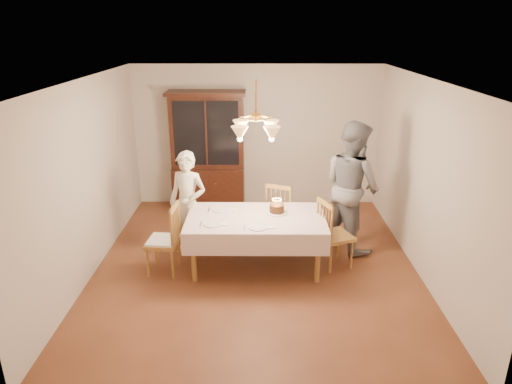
{
  "coord_description": "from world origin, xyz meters",
  "views": [
    {
      "loc": [
        0.04,
        -5.76,
        3.24
      ],
      "look_at": [
        0.0,
        0.2,
        1.05
      ],
      "focal_mm": 32.0,
      "sensor_mm": 36.0,
      "label": 1
    }
  ],
  "objects_px": {
    "chair_far_side": "(281,215)",
    "birthday_cake": "(277,209)",
    "dining_table": "(256,222)",
    "elderly_woman": "(188,204)",
    "china_hutch": "(208,153)"
  },
  "relations": [
    {
      "from": "dining_table",
      "to": "china_hutch",
      "type": "height_order",
      "value": "china_hutch"
    },
    {
      "from": "china_hutch",
      "to": "elderly_woman",
      "type": "relative_size",
      "value": 1.38
    },
    {
      "from": "chair_far_side",
      "to": "elderly_woman",
      "type": "relative_size",
      "value": 0.64
    },
    {
      "from": "birthday_cake",
      "to": "elderly_woman",
      "type": "bearing_deg",
      "value": 168.18
    },
    {
      "from": "china_hutch",
      "to": "chair_far_side",
      "type": "distance_m",
      "value": 2.03
    },
    {
      "from": "chair_far_side",
      "to": "birthday_cake",
      "type": "xyz_separation_m",
      "value": [
        -0.1,
        -0.65,
        0.37
      ]
    },
    {
      "from": "chair_far_side",
      "to": "birthday_cake",
      "type": "relative_size",
      "value": 3.33
    },
    {
      "from": "dining_table",
      "to": "birthday_cake",
      "type": "bearing_deg",
      "value": 26.98
    },
    {
      "from": "dining_table",
      "to": "chair_far_side",
      "type": "height_order",
      "value": "chair_far_side"
    },
    {
      "from": "birthday_cake",
      "to": "china_hutch",
      "type": "bearing_deg",
      "value": 119.26
    },
    {
      "from": "elderly_woman",
      "to": "birthday_cake",
      "type": "relative_size",
      "value": 5.22
    },
    {
      "from": "china_hutch",
      "to": "chair_far_side",
      "type": "relative_size",
      "value": 2.16
    },
    {
      "from": "china_hutch",
      "to": "chair_far_side",
      "type": "bearing_deg",
      "value": -48.65
    },
    {
      "from": "dining_table",
      "to": "elderly_woman",
      "type": "distance_m",
      "value": 1.08
    },
    {
      "from": "elderly_woman",
      "to": "birthday_cake",
      "type": "bearing_deg",
      "value": 6.09
    }
  ]
}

